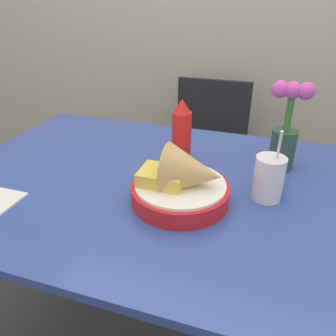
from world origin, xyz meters
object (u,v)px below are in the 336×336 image
object	(u,v)px
food_basket	(184,183)
ketchup_bottle	(181,134)
chair_far_window	(208,147)
drink_cup	(268,179)
flower_vase	(286,130)

from	to	relation	value
food_basket	ketchup_bottle	xyz separation A→B (m)	(-0.07, 0.21, 0.05)
chair_far_window	drink_cup	bearing A→B (deg)	-69.25
chair_far_window	drink_cup	size ratio (longest dim) A/B	4.13
ketchup_bottle	flower_vase	xyz separation A→B (m)	(0.31, 0.08, 0.02)
ketchup_bottle	flower_vase	world-z (taller)	flower_vase
ketchup_bottle	drink_cup	size ratio (longest dim) A/B	1.04
chair_far_window	ketchup_bottle	bearing A→B (deg)	-86.28
chair_far_window	flower_vase	world-z (taller)	flower_vase
chair_far_window	flower_vase	size ratio (longest dim) A/B	3.14
food_basket	drink_cup	world-z (taller)	drink_cup
food_basket	flower_vase	bearing A→B (deg)	50.38
food_basket	drink_cup	bearing A→B (deg)	23.37
chair_far_window	flower_vase	bearing A→B (deg)	-61.52
chair_far_window	ketchup_bottle	xyz separation A→B (m)	(0.05, -0.74, 0.37)
ketchup_bottle	flower_vase	distance (m)	0.32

